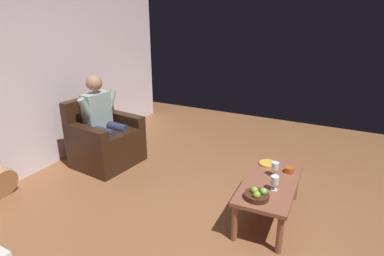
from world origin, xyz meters
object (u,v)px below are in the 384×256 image
at_px(armchair, 105,141).
at_px(wine_glass_far, 275,181).
at_px(person_seated, 103,117).
at_px(guitar, 1,180).
at_px(coffee_table, 269,187).
at_px(candle_jar, 289,170).
at_px(fruit_bowl, 257,195).
at_px(decorative_dish, 268,164).
at_px(wine_glass_near, 275,167).

bearing_deg(armchair, wine_glass_far, 87.25).
bearing_deg(person_seated, guitar, -15.41).
distance_m(armchair, wine_glass_far, 2.50).
xyz_separation_m(armchair, wine_glass_far, (0.42, 2.46, 0.19)).
bearing_deg(person_seated, coffee_table, 90.24).
xyz_separation_m(guitar, candle_jar, (-1.26, 3.03, 0.24)).
bearing_deg(fruit_bowl, decorative_dish, -173.84).
relative_size(wine_glass_near, fruit_bowl, 0.66).
xyz_separation_m(guitar, wine_glass_near, (-1.13, 2.90, 0.32)).
distance_m(person_seated, wine_glass_far, 2.49).
xyz_separation_m(person_seated, wine_glass_far, (0.41, 2.45, -0.16)).
xyz_separation_m(guitar, decorative_dish, (-1.35, 2.77, 0.22)).
bearing_deg(person_seated, fruit_bowl, 81.66).
distance_m(guitar, wine_glass_near, 3.12).
relative_size(wine_glass_far, decorative_dish, 0.76).
height_order(guitar, decorative_dish, guitar).
bearing_deg(candle_jar, wine_glass_near, -43.04).
bearing_deg(wine_glass_near, armchair, -92.93).
relative_size(wine_glass_far, candle_jar, 1.51).
xyz_separation_m(coffee_table, wine_glass_far, (0.14, 0.07, 0.16)).
bearing_deg(coffee_table, candle_jar, 154.77).
bearing_deg(armchair, wine_glass_near, 93.90).
distance_m(wine_glass_near, candle_jar, 0.20).
height_order(coffee_table, fruit_bowl, fruit_bowl).
xyz_separation_m(wine_glass_near, fruit_bowl, (0.51, -0.04, -0.07)).
bearing_deg(wine_glass_near, coffee_table, -3.09).
distance_m(wine_glass_near, decorative_dish, 0.27).
bearing_deg(wine_glass_near, fruit_bowl, -4.91).
height_order(wine_glass_far, candle_jar, wine_glass_far).
bearing_deg(wine_glass_far, armchair, -99.58).
xyz_separation_m(fruit_bowl, decorative_dish, (-0.74, -0.08, -0.03)).
distance_m(decorative_dish, candle_jar, 0.27).
height_order(fruit_bowl, decorative_dish, fruit_bowl).
bearing_deg(armchair, person_seated, 90.00).
distance_m(person_seated, coffee_table, 2.42).
bearing_deg(fruit_bowl, person_seated, -105.17).
distance_m(armchair, coffee_table, 2.41).
bearing_deg(armchair, coffee_table, 90.24).
distance_m(armchair, fruit_bowl, 2.44).
relative_size(wine_glass_near, candle_jar, 1.54).
distance_m(person_seated, fruit_bowl, 2.44).
relative_size(coffee_table, wine_glass_near, 7.13).
relative_size(person_seated, candle_jar, 12.65).
distance_m(person_seated, candle_jar, 2.53).
xyz_separation_m(wine_glass_far, fruit_bowl, (0.22, -0.11, -0.06)).
height_order(person_seated, fruit_bowl, person_seated).
height_order(wine_glass_far, decorative_dish, wine_glass_far).
distance_m(wine_glass_near, fruit_bowl, 0.52).
height_order(coffee_table, decorative_dish, decorative_dish).
distance_m(coffee_table, decorative_dish, 0.40).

